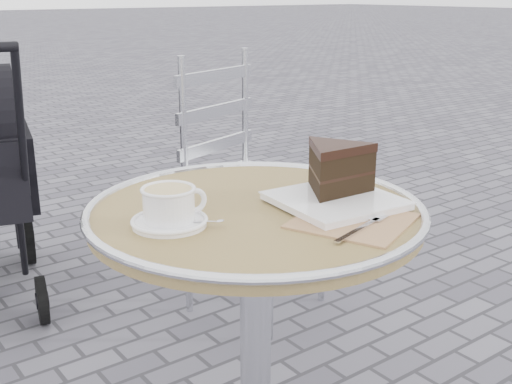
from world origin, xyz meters
TOP-DOWN VIEW (x-y plane):
  - cafe_table at (0.00, 0.00)m, footprint 0.72×0.72m
  - cappuccino_set at (-0.19, 0.02)m, footprint 0.15×0.15m
  - cake_plate_set at (0.16, -0.07)m, footprint 0.33×0.39m
  - bistro_chair at (0.55, 0.87)m, footprint 0.54×0.54m

SIDE VIEW (x-z plane):
  - cafe_table at x=0.00m, z-range 0.20..0.94m
  - bistro_chair at x=0.55m, z-range 0.11..1.07m
  - cappuccino_set at x=-0.19m, z-range 0.73..0.80m
  - cake_plate_set at x=0.16m, z-range 0.73..0.85m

